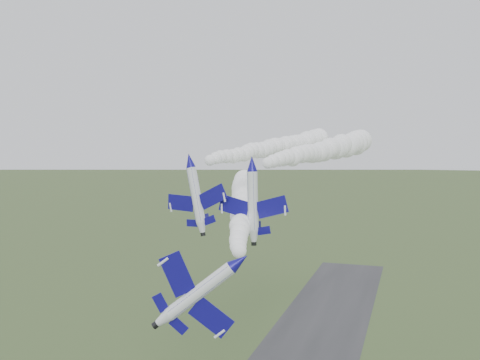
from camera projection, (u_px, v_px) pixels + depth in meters
The scene contains 6 objects.
jet_lead at pixel (240, 261), 58.37m from camera, with size 7.09×12.76×8.64m.
smoke_trail_jet_lead at pixel (242, 205), 94.55m from camera, with size 4.94×66.15×4.94m, color white, non-canonical shape.
jet_pair_left at pixel (189, 160), 82.25m from camera, with size 10.75×12.92×3.69m.
smoke_trail_jet_pair_left at pixel (276, 147), 110.28m from camera, with size 4.67×57.34×4.67m, color white, non-canonical shape.
jet_pair_right at pixel (252, 163), 77.94m from camera, with size 11.16×13.20×3.26m.
smoke_trail_jet_pair_right at pixel (326, 150), 107.34m from camera, with size 5.48×60.55×5.48m, color white, non-canonical shape.
Camera 1 is at (22.81, -55.67, 48.53)m, focal length 40.00 mm.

